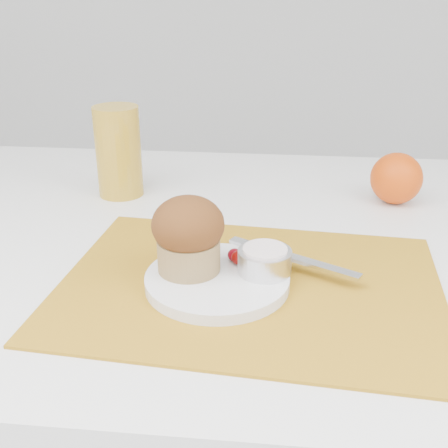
# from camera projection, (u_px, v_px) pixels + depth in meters

# --- Properties ---
(table) EXTENTS (1.20, 0.80, 0.75)m
(table) POSITION_uv_depth(u_px,v_px,m) (236.00, 428.00, 0.98)
(table) COLOR white
(table) RESTS_ON ground
(placemat) EXTENTS (0.48, 0.37, 0.00)m
(placemat) POSITION_uv_depth(u_px,v_px,m) (250.00, 285.00, 0.69)
(placemat) COLOR #B07918
(placemat) RESTS_ON table
(plate) EXTENTS (0.20, 0.20, 0.01)m
(plate) POSITION_uv_depth(u_px,v_px,m) (217.00, 280.00, 0.68)
(plate) COLOR white
(plate) RESTS_ON placemat
(ramekin) EXTENTS (0.07, 0.07, 0.03)m
(ramekin) POSITION_uv_depth(u_px,v_px,m) (265.00, 261.00, 0.68)
(ramekin) COLOR silver
(ramekin) RESTS_ON plate
(cream) EXTENTS (0.06, 0.06, 0.01)m
(cream) POSITION_uv_depth(u_px,v_px,m) (265.00, 250.00, 0.67)
(cream) COLOR white
(cream) RESTS_ON ramekin
(raspberry_near) EXTENTS (0.02, 0.02, 0.02)m
(raspberry_near) POSITION_uv_depth(u_px,v_px,m) (235.00, 255.00, 0.71)
(raspberry_near) COLOR #55020B
(raspberry_near) RESTS_ON plate
(raspberry_far) EXTENTS (0.02, 0.02, 0.02)m
(raspberry_far) POSITION_uv_depth(u_px,v_px,m) (239.00, 257.00, 0.70)
(raspberry_far) COLOR #520402
(raspberry_far) RESTS_ON plate
(butter_knife) EXTENTS (0.17, 0.10, 0.00)m
(butter_knife) POSITION_uv_depth(u_px,v_px,m) (292.00, 257.00, 0.71)
(butter_knife) COLOR silver
(butter_knife) RESTS_ON plate
(orange) EXTENTS (0.08, 0.08, 0.08)m
(orange) POSITION_uv_depth(u_px,v_px,m) (396.00, 178.00, 0.92)
(orange) COLOR #DF4A07
(orange) RESTS_ON table
(juice_glass) EXTENTS (0.09, 0.09, 0.15)m
(juice_glass) POSITION_uv_depth(u_px,v_px,m) (118.00, 152.00, 0.94)
(juice_glass) COLOR gold
(juice_glass) RESTS_ON table
(muffin) EXTENTS (0.09, 0.09, 0.09)m
(muffin) POSITION_uv_depth(u_px,v_px,m) (188.00, 234.00, 0.67)
(muffin) COLOR #A3824E
(muffin) RESTS_ON plate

